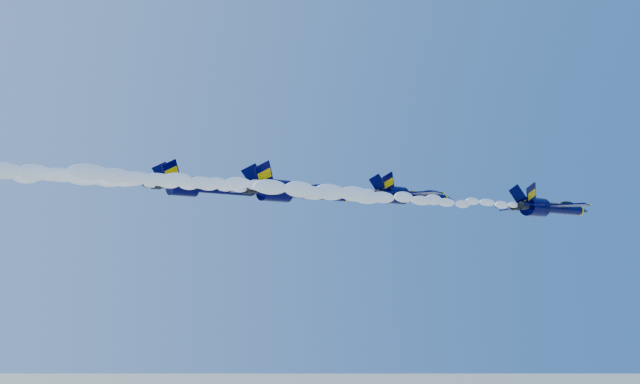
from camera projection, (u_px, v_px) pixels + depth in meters
jet_lead at (550, 208)px, 93.12m from camera, size 15.79×12.95×5.87m
smoke_trail_jet_lead at (408, 198)px, 77.40m from camera, size 38.29×1.76×1.58m
jet_second at (411, 196)px, 94.52m from camera, size 15.02×12.32×5.58m
smoke_trail_jet_second at (246, 184)px, 78.99m from camera, size 38.29×1.67×1.51m
jet_third at (298, 191)px, 90.34m from camera, size 18.14×14.88×6.74m
smoke_trail_jet_third at (89, 178)px, 74.01m from camera, size 38.29×2.02×1.82m
jet_fourth at (206, 187)px, 93.39m from camera, size 16.90×13.86×6.28m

